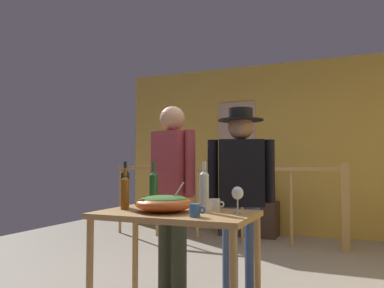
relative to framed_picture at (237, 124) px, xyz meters
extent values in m
cube|color=gold|center=(0.87, 0.06, -0.42)|extent=(5.71, 0.10, 2.78)
cube|color=tan|center=(0.00, 0.00, 0.00)|extent=(0.64, 0.03, 0.74)
cylinder|color=#B2844C|center=(-1.74, -0.87, -1.29)|extent=(0.04, 0.04, 1.04)
cylinder|color=#B2844C|center=(-1.05, -0.87, -1.29)|extent=(0.04, 0.04, 1.04)
cylinder|color=#B2844C|center=(-0.36, -0.87, -1.29)|extent=(0.04, 0.04, 1.04)
cylinder|color=#B2844C|center=(0.33, -0.87, -1.29)|extent=(0.04, 0.04, 1.04)
cylinder|color=#B2844C|center=(1.02, -0.87, -1.29)|extent=(0.04, 0.04, 1.04)
cylinder|color=#B2844C|center=(1.71, -0.87, -1.29)|extent=(0.04, 0.04, 1.04)
cube|color=#B2844C|center=(-0.01, -0.87, -0.74)|extent=(3.53, 0.07, 0.05)
cube|color=#B2844C|center=(1.71, -0.87, -1.24)|extent=(0.10, 0.10, 1.14)
cube|color=#38281E|center=(0.28, -0.29, -1.53)|extent=(0.90, 0.40, 0.54)
cube|color=black|center=(0.28, -0.29, -1.25)|extent=(0.20, 0.12, 0.02)
cylinder|color=black|center=(0.28, -0.29, -1.20)|extent=(0.03, 0.03, 0.08)
cube|color=black|center=(0.28, -0.32, -0.98)|extent=(0.63, 0.06, 0.37)
cube|color=black|center=(0.28, -0.35, -0.98)|extent=(0.58, 0.01, 0.33)
cube|color=#B2844C|center=(0.63, -3.72, -1.04)|extent=(1.13, 0.68, 0.04)
cylinder|color=#B2844C|center=(0.11, -4.02, -1.43)|extent=(0.05, 0.05, 0.74)
cylinder|color=#B2844C|center=(0.11, -3.42, -1.43)|extent=(0.05, 0.05, 0.74)
cylinder|color=#B2844C|center=(1.16, -3.42, -1.43)|extent=(0.05, 0.05, 0.74)
ellipsoid|color=#DB5B23|center=(0.56, -3.75, -0.96)|extent=(0.42, 0.42, 0.12)
ellipsoid|color=#38702D|center=(0.56, -3.75, -0.93)|extent=(0.34, 0.34, 0.05)
cylinder|color=silver|center=(0.64, -3.75, -0.91)|extent=(0.15, 0.01, 0.21)
cylinder|color=silver|center=(1.08, -3.64, -1.02)|extent=(0.07, 0.07, 0.01)
cylinder|color=silver|center=(1.08, -3.64, -0.97)|extent=(0.01, 0.01, 0.10)
ellipsoid|color=silver|center=(1.08, -3.64, -0.88)|extent=(0.08, 0.08, 0.09)
cylinder|color=#1E5628|center=(0.33, -3.50, -0.89)|extent=(0.07, 0.07, 0.26)
cone|color=#1E5628|center=(0.33, -3.50, -0.75)|extent=(0.07, 0.07, 0.03)
cylinder|color=#1E5628|center=(0.33, -3.50, -0.70)|extent=(0.03, 0.03, 0.08)
cylinder|color=silver|center=(0.84, -3.67, -0.89)|extent=(0.07, 0.07, 0.27)
cone|color=silver|center=(0.84, -3.67, -0.73)|extent=(0.07, 0.07, 0.03)
cylinder|color=silver|center=(0.84, -3.67, -0.69)|extent=(0.03, 0.03, 0.06)
cylinder|color=black|center=(0.14, -3.63, -0.88)|extent=(0.07, 0.07, 0.27)
cone|color=black|center=(0.14, -3.63, -0.73)|extent=(0.07, 0.07, 0.03)
cylinder|color=black|center=(0.14, -3.63, -0.69)|extent=(0.03, 0.03, 0.06)
cylinder|color=brown|center=(0.22, -3.74, -0.91)|extent=(0.06, 0.06, 0.23)
cone|color=brown|center=(0.22, -3.74, -0.78)|extent=(0.06, 0.06, 0.03)
cylinder|color=brown|center=(0.22, -3.74, -0.74)|extent=(0.02, 0.02, 0.06)
cylinder|color=#3866B2|center=(0.87, -3.91, -0.98)|extent=(0.07, 0.07, 0.09)
torus|color=#3866B2|center=(0.92, -3.91, -0.97)|extent=(0.05, 0.01, 0.05)
cylinder|color=white|center=(0.86, -3.53, -0.98)|extent=(0.08, 0.08, 0.09)
torus|color=white|center=(0.92, -3.53, -0.97)|extent=(0.05, 0.01, 0.05)
cylinder|color=#2D3323|center=(0.40, -3.15, -1.39)|extent=(0.13, 0.13, 0.83)
cylinder|color=#2D3323|center=(0.23, -3.09, -1.39)|extent=(0.13, 0.13, 0.83)
cube|color=#9E3842|center=(0.31, -3.12, -0.68)|extent=(0.39, 0.32, 0.59)
cylinder|color=#9E3842|center=(0.52, -3.19, -0.66)|extent=(0.09, 0.09, 0.56)
cylinder|color=#9E3842|center=(0.11, -3.05, -0.66)|extent=(0.09, 0.09, 0.56)
sphere|color=tan|center=(0.31, -3.12, -0.27)|extent=(0.23, 0.23, 0.23)
cylinder|color=#3D5684|center=(1.04, -3.09, -1.41)|extent=(0.13, 0.13, 0.78)
cylinder|color=#3D5684|center=(0.87, -3.15, -1.41)|extent=(0.13, 0.13, 0.78)
cube|color=black|center=(0.95, -3.12, -0.75)|extent=(0.42, 0.33, 0.55)
cylinder|color=black|center=(1.18, -3.04, -0.73)|extent=(0.09, 0.09, 0.52)
cylinder|color=black|center=(0.73, -3.20, -0.73)|extent=(0.09, 0.09, 0.52)
sphere|color=#A37556|center=(0.95, -3.12, -0.36)|extent=(0.21, 0.21, 0.21)
cylinder|color=black|center=(0.95, -3.12, -0.31)|extent=(0.38, 0.38, 0.01)
cylinder|color=black|center=(0.95, -3.12, -0.26)|extent=(0.20, 0.20, 0.10)
camera|label=1|loc=(1.84, -6.24, -0.67)|focal=35.84mm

